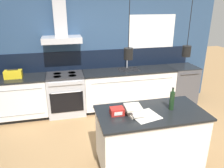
# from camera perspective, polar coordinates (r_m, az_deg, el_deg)

# --- Properties ---
(ground_plane) EXTENTS (16.00, 16.00, 0.00)m
(ground_plane) POSITION_cam_1_polar(r_m,az_deg,el_deg) (3.81, 2.87, -17.71)
(ground_plane) COLOR #A87F51
(ground_plane) RESTS_ON ground
(wall_back) EXTENTS (5.60, 2.50, 2.60)m
(wall_back) POSITION_cam_1_polar(r_m,az_deg,el_deg) (5.03, -3.74, 9.01)
(wall_back) COLOR navy
(wall_back) RESTS_ON ground_plane
(counter_run_left) EXTENTS (1.16, 0.64, 0.91)m
(counter_run_left) POSITION_cam_1_polar(r_m,az_deg,el_deg) (5.02, -22.92, -3.35)
(counter_run_left) COLOR black
(counter_run_left) RESTS_ON ground_plane
(counter_run_sink) EXTENTS (2.12, 0.64, 1.28)m
(counter_run_sink) POSITION_cam_1_polar(r_m,az_deg,el_deg) (5.15, 4.38, -1.10)
(counter_run_sink) COLOR black
(counter_run_sink) RESTS_ON ground_plane
(oven_range) EXTENTS (0.79, 0.66, 0.91)m
(oven_range) POSITION_cam_1_polar(r_m,az_deg,el_deg) (4.93, -11.86, -2.60)
(oven_range) COLOR #B5B5BA
(oven_range) RESTS_ON ground_plane
(dishwasher) EXTENTS (0.63, 0.65, 0.91)m
(dishwasher) POSITION_cam_1_polar(r_m,az_deg,el_deg) (5.70, 17.63, 0.04)
(dishwasher) COLOR #4C4C51
(dishwasher) RESTS_ON ground_plane
(kitchen_island) EXTENTS (1.53, 0.80, 0.91)m
(kitchen_island) POSITION_cam_1_polar(r_m,az_deg,el_deg) (3.38, 9.72, -13.95)
(kitchen_island) COLOR black
(kitchen_island) RESTS_ON ground_plane
(bottle_on_island) EXTENTS (0.07, 0.07, 0.33)m
(bottle_on_island) POSITION_cam_1_polar(r_m,az_deg,el_deg) (3.22, 15.38, -4.12)
(bottle_on_island) COLOR #193319
(bottle_on_island) RESTS_ON kitchen_island
(book_stack) EXTENTS (0.25, 0.33, 0.11)m
(book_stack) POSITION_cam_1_polar(r_m,az_deg,el_deg) (3.03, 5.78, -6.80)
(book_stack) COLOR beige
(book_stack) RESTS_ON kitchen_island
(red_supply_box) EXTENTS (0.19, 0.15, 0.10)m
(red_supply_box) POSITION_cam_1_polar(r_m,az_deg,el_deg) (3.01, 1.31, -7.13)
(red_supply_box) COLOR red
(red_supply_box) RESTS_ON kitchen_island
(paper_pile) EXTENTS (0.42, 0.40, 0.01)m
(paper_pile) POSITION_cam_1_polar(r_m,az_deg,el_deg) (3.02, 8.66, -8.21)
(paper_pile) COLOR silver
(paper_pile) RESTS_ON kitchen_island
(yellow_toolbox) EXTENTS (0.34, 0.18, 0.19)m
(yellow_toolbox) POSITION_cam_1_polar(r_m,az_deg,el_deg) (4.86, -24.39, 2.33)
(yellow_toolbox) COLOR gold
(yellow_toolbox) RESTS_ON counter_run_left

